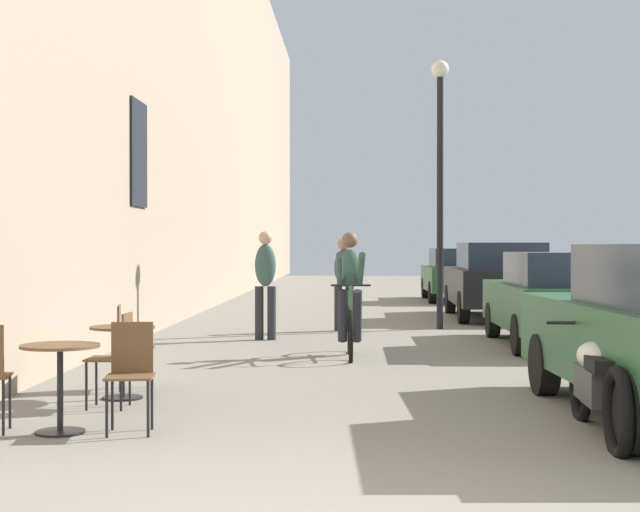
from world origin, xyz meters
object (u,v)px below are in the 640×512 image
Objects in this scene: cyclist_on_bicycle at (350,297)px; pedestrian_near at (265,278)px; parked_motorcycle at (598,385)px; cafe_table_near at (60,369)px; cafe_chair_mid_toward_street at (129,341)px; pedestrian_mid at (344,278)px; parked_car_fourth at (457,274)px; cafe_chair_mid_toward_wall at (116,353)px; parked_car_second at (557,298)px; street_lamp at (440,159)px; parked_car_third at (497,279)px; cafe_table_mid at (122,346)px; cafe_chair_near_toward_street at (131,369)px.

pedestrian_near reaches higher than cyclist_on_bicycle.
cafe_table_near is at bearing -179.18° from parked_motorcycle.
cafe_chair_mid_toward_street is 4.91m from parked_motorcycle.
pedestrian_mid is 0.77× the size of parked_motorcycle.
parked_car_fourth is at bearing 72.50° from cafe_chair_mid_toward_street.
cafe_table_near is 0.81× the size of cafe_chair_mid_toward_wall.
parked_car_fourth is at bearing 74.57° from cafe_table_near.
parked_motorcycle is (-0.89, -18.87, -0.34)m from parked_car_fourth.
parked_car_fourth is (5.23, 18.93, 0.23)m from cafe_table_near.
parked_motorcycle is (-1.11, -6.85, -0.33)m from parked_car_second.
street_lamp reaches higher than pedestrian_near.
parked_car_second is 12.02m from parked_car_fourth.
cyclist_on_bicycle is at bearing 63.23° from cafe_chair_mid_toward_wall.
parked_car_third reaches higher than parked_car_fourth.
cafe_chair_mid_toward_wall is (0.08, -0.55, -0.00)m from cafe_table_mid.
street_lamp is at bearing 92.14° from parked_motorcycle.
cafe_chair_mid_toward_street reaches higher than cafe_table_mid.
parked_car_second is 5.62m from parked_car_third.
parked_motorcycle is (0.37, -9.94, -2.70)m from street_lamp.
cafe_chair_near_toward_street is 0.22× the size of parked_car_fourth.
cafe_table_mid is 9.45m from street_lamp.
parked_car_second is at bearing -89.41° from parked_car_third.
cafe_chair_near_toward_street is 0.20× the size of parked_car_third.
cafe_chair_mid_toward_street is 0.51× the size of cyclist_on_bicycle.
parked_car_third is at bearing 63.79° from cafe_table_mid.
cafe_chair_mid_toward_wall is 6.66m from pedestrian_near.
cafe_chair_mid_toward_street is at bearing -117.89° from parked_car_third.
cafe_table_near is 0.81× the size of cafe_chair_mid_toward_street.
cyclist_on_bicycle reaches higher than parked_motorcycle.
cafe_table_mid is 0.43× the size of pedestrian_mid.
parked_car_third is (5.30, 10.76, 0.30)m from cafe_table_mid.
cafe_chair_mid_toward_wall is at bearing -116.77° from cyclist_on_bicycle.
pedestrian_mid is (1.25, 1.73, -0.06)m from pedestrian_near.
cafe_table_mid is 4.39m from cyclist_on_bicycle.
parked_car_third is at bearing 90.59° from parked_car_second.
cyclist_on_bicycle reaches higher than cafe_table_near.
street_lamp is (1.75, 0.44, 2.17)m from pedestrian_mid.
cyclist_on_bicycle is 1.06× the size of pedestrian_mid.
parked_car_third reaches higher than cafe_table_near.
cafe_chair_mid_toward_wall reaches higher than parked_motorcycle.
parked_car_second is at bearing -88.99° from parked_car_fourth.
cyclist_on_bicycle is at bearing 72.03° from cafe_chair_near_toward_street.
cyclist_on_bicycle is at bearing 110.09° from parked_motorcycle.
parked_car_third is 2.08× the size of parked_motorcycle.
cafe_chair_near_toward_street is 0.54× the size of pedestrian_mid.
cafe_chair_mid_toward_street is 0.41× the size of parked_motorcycle.
cafe_chair_mid_toward_wall is at bearing -82.15° from cafe_table_mid.
pedestrian_mid is at bearing -107.84° from parked_car_fourth.
parked_car_fourth is 18.90m from parked_motorcycle.
cafe_chair_mid_toward_street is at bearing 89.83° from cafe_table_near.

